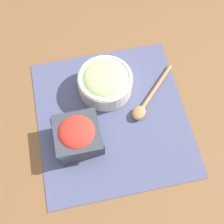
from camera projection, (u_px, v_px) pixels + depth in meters
The scene contains 5 objects.
ground_plane at pixel (112, 117), 0.92m from camera, with size 3.00×3.00×0.00m, color brown.
placemat at pixel (112, 117), 0.92m from camera, with size 0.47×0.44×0.00m.
cucumber_bowl at pixel (106, 81), 0.93m from camera, with size 0.16×0.16×0.07m.
tomato_bowl at pixel (77, 135), 0.85m from camera, with size 0.13×0.13×0.08m.
wooden_spoon at pixel (146, 102), 0.93m from camera, with size 0.18×0.17×0.02m.
Camera 1 is at (-0.38, 0.08, 0.84)m, focal length 50.00 mm.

